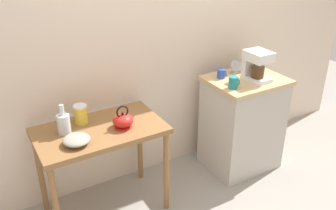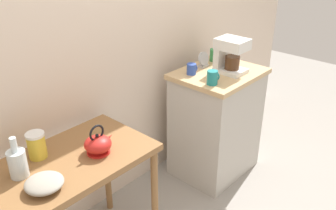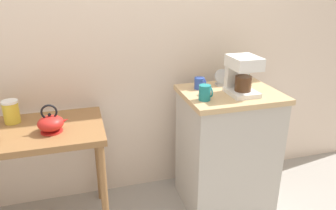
{
  "view_description": "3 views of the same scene",
  "coord_description": "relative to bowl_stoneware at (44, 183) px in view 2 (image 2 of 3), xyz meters",
  "views": [
    {
      "loc": [
        -1.43,
        -2.24,
        2.12
      ],
      "look_at": [
        -0.16,
        -0.04,
        0.86
      ],
      "focal_mm": 39.61,
      "sensor_mm": 36.0,
      "label": 1
    },
    {
      "loc": [
        -1.54,
        -1.46,
        1.91
      ],
      "look_at": [
        0.04,
        -0.03,
        0.85
      ],
      "focal_mm": 39.37,
      "sensor_mm": 36.0,
      "label": 2
    },
    {
      "loc": [
        -0.34,
        -1.91,
        1.62
      ],
      "look_at": [
        0.21,
        0.01,
        0.85
      ],
      "focal_mm": 34.64,
      "sensor_mm": 36.0,
      "label": 3
    }
  ],
  "objects": [
    {
      "name": "mug_blue",
      "position": [
        1.38,
        0.2,
        0.14
      ],
      "size": [
        0.08,
        0.07,
        0.08
      ],
      "color": "#2D4CAD",
      "rests_on": "kitchen_counter"
    },
    {
      "name": "glass_carafe_vase",
      "position": [
        -0.03,
        0.18,
        0.05
      ],
      "size": [
        0.09,
        0.09,
        0.22
      ],
      "color": "silver",
      "rests_on": "wooden_table"
    },
    {
      "name": "canister_enamel",
      "position": [
        0.12,
        0.27,
        0.04
      ],
      "size": [
        0.1,
        0.1,
        0.15
      ],
      "color": "gold",
      "rests_on": "wooden_table"
    },
    {
      "name": "table_clock",
      "position": [
        1.56,
        0.23,
        0.16
      ],
      "size": [
        0.11,
        0.05,
        0.12
      ],
      "color": "#B2B5BA",
      "rests_on": "kitchen_counter"
    },
    {
      "name": "wooden_table",
      "position": [
        0.21,
        0.12,
        -0.13
      ],
      "size": [
        0.94,
        0.55,
        0.76
      ],
      "color": "olive",
      "rests_on": "ground_plane"
    },
    {
      "name": "coffee_maker",
      "position": [
        1.6,
        0.03,
        0.24
      ],
      "size": [
        0.18,
        0.22,
        0.26
      ],
      "color": "white",
      "rests_on": "kitchen_counter"
    },
    {
      "name": "teakettle",
      "position": [
        0.37,
        0.05,
        0.02
      ],
      "size": [
        0.19,
        0.15,
        0.18
      ],
      "color": "red",
      "rests_on": "wooden_table"
    },
    {
      "name": "ground_plane",
      "position": [
        0.89,
        0.07,
        -0.79
      ],
      "size": [
        8.0,
        8.0,
        0.0
      ],
      "primitive_type": "plane",
      "color": "gray"
    },
    {
      "name": "back_wall",
      "position": [
        0.99,
        0.51,
        0.61
      ],
      "size": [
        4.4,
        0.1,
        2.8
      ],
      "primitive_type": "cube",
      "color": "beige",
      "rests_on": "ground_plane"
    },
    {
      "name": "mug_tall_green",
      "position": [
        1.73,
        0.25,
        0.15
      ],
      "size": [
        0.09,
        0.08,
        0.1
      ],
      "color": "#338C4C",
      "rests_on": "kitchen_counter"
    },
    {
      "name": "kitchen_counter",
      "position": [
        1.56,
        0.08,
        -0.34
      ],
      "size": [
        0.66,
        0.54,
        0.89
      ],
      "color": "#BCB7AD",
      "rests_on": "ground_plane"
    },
    {
      "name": "bowl_stoneware",
      "position": [
        0.0,
        0.0,
        0.0
      ],
      "size": [
        0.19,
        0.19,
        0.06
      ],
      "color": "#9E998C",
      "rests_on": "wooden_table"
    },
    {
      "name": "mug_dark_teal",
      "position": [
        1.32,
        -0.03,
        0.15
      ],
      "size": [
        0.08,
        0.08,
        0.1
      ],
      "color": "teal",
      "rests_on": "kitchen_counter"
    }
  ]
}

